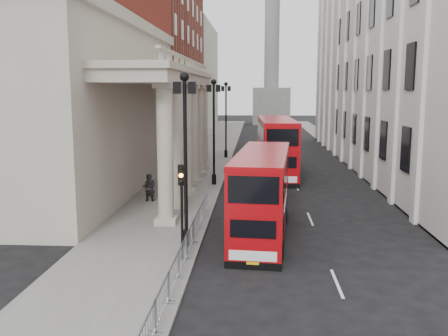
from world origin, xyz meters
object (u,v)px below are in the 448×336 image
(lamp_post_south, at_px, (185,148))
(pedestrian_c, at_px, (171,182))
(lamp_post_mid, at_px, (214,124))
(traffic_light, at_px, (182,195))
(bus_far, at_px, (276,146))
(pedestrian_a, at_px, (150,188))
(bus_near, at_px, (262,193))
(pedestrian_b, at_px, (149,187))
(monument_column, at_px, (272,50))
(lamp_post_north, at_px, (226,114))

(lamp_post_south, bearing_deg, pedestrian_c, 102.99)
(lamp_post_mid, distance_m, traffic_light, 18.11)
(lamp_post_mid, xyz_separation_m, pedestrian_c, (-2.85, -3.63, -3.99))
(traffic_light, distance_m, bus_far, 23.49)
(lamp_post_south, xyz_separation_m, bus_far, (5.14, 20.92, -2.26))
(bus_far, height_order, pedestrian_c, bus_far)
(pedestrian_a, xyz_separation_m, pedestrian_c, (0.96, 2.74, -0.11))
(bus_near, relative_size, pedestrian_a, 5.73)
(bus_near, relative_size, pedestrian_b, 5.69)
(monument_column, relative_size, bus_far, 4.57)
(lamp_post_mid, relative_size, lamp_post_north, 1.00)
(lamp_post_mid, bearing_deg, bus_near, -74.93)
(lamp_post_mid, height_order, bus_far, lamp_post_mid)
(traffic_light, distance_m, pedestrian_b, 12.63)
(pedestrian_a, relative_size, pedestrian_c, 1.14)
(bus_far, relative_size, pedestrian_a, 6.48)
(lamp_post_south, xyz_separation_m, lamp_post_mid, (0.00, 16.00, 0.00))
(bus_far, bearing_deg, traffic_light, -104.65)
(traffic_light, xyz_separation_m, bus_far, (5.04, 22.94, -0.45))
(bus_far, bearing_deg, pedestrian_a, -130.66)
(pedestrian_a, relative_size, pedestrian_b, 0.99)
(monument_column, bearing_deg, pedestrian_c, -97.13)
(bus_near, bearing_deg, pedestrian_c, 128.03)
(pedestrian_a, bearing_deg, monument_column, 77.99)
(pedestrian_b, distance_m, pedestrian_c, 2.83)
(lamp_post_south, height_order, lamp_post_north, same)
(pedestrian_b, xyz_separation_m, pedestrian_c, (1.09, 2.61, -0.12))
(lamp_post_north, distance_m, traffic_light, 34.07)
(monument_column, bearing_deg, bus_near, -91.96)
(monument_column, bearing_deg, pedestrian_a, -97.57)
(lamp_post_south, bearing_deg, lamp_post_mid, 90.00)
(bus_near, height_order, bus_far, bus_far)
(lamp_post_north, height_order, pedestrian_b, lamp_post_north)
(bus_far, bearing_deg, lamp_post_mid, -138.49)
(traffic_light, xyz_separation_m, pedestrian_b, (-4.05, 11.78, -2.06))
(lamp_post_south, relative_size, pedestrian_c, 5.19)
(traffic_light, bearing_deg, lamp_post_north, 90.17)
(pedestrian_b, bearing_deg, lamp_post_south, 119.82)
(bus_far, xyz_separation_m, pedestrian_b, (-9.08, -11.16, -1.61))
(monument_column, relative_size, pedestrian_c, 33.80)
(lamp_post_mid, height_order, traffic_light, lamp_post_mid)
(bus_near, bearing_deg, pedestrian_a, 140.74)
(monument_column, relative_size, lamp_post_mid, 6.51)
(lamp_post_north, height_order, bus_near, lamp_post_north)
(pedestrian_b, bearing_deg, monument_column, -89.86)
(lamp_post_mid, height_order, bus_near, lamp_post_mid)
(lamp_post_south, height_order, pedestrian_a, lamp_post_south)
(lamp_post_mid, xyz_separation_m, traffic_light, (0.10, -18.02, -1.80))
(traffic_light, bearing_deg, pedestrian_b, 108.96)
(lamp_post_south, bearing_deg, lamp_post_north, 90.00)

